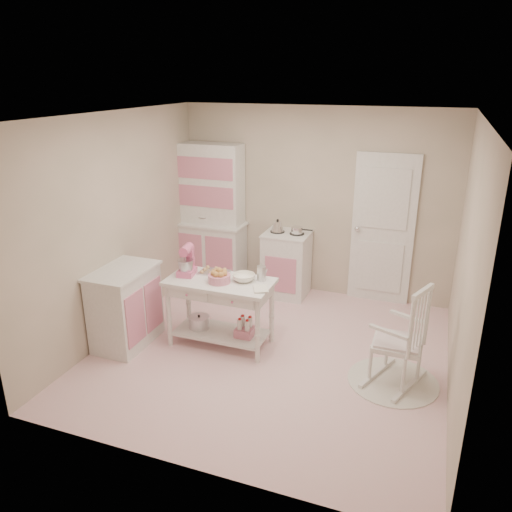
# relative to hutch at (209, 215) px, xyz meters

# --- Properties ---
(room_shell) EXTENTS (3.84, 3.84, 2.62)m
(room_shell) POSITION_rel_hutch_xyz_m (1.50, -1.66, 0.61)
(room_shell) COLOR pink
(room_shell) RESTS_ON ground
(door) EXTENTS (0.82, 0.05, 2.04)m
(door) POSITION_rel_hutch_xyz_m (2.45, 0.21, -0.02)
(door) COLOR white
(door) RESTS_ON ground
(hutch) EXTENTS (1.06, 0.50, 2.08)m
(hutch) POSITION_rel_hutch_xyz_m (0.00, 0.00, 0.00)
(hutch) COLOR white
(hutch) RESTS_ON ground
(stove) EXTENTS (0.62, 0.57, 0.92)m
(stove) POSITION_rel_hutch_xyz_m (1.20, -0.05, -0.58)
(stove) COLOR white
(stove) RESTS_ON ground
(base_cabinet) EXTENTS (0.54, 0.84, 0.92)m
(base_cabinet) POSITION_rel_hutch_xyz_m (-0.13, -2.02, -0.58)
(base_cabinet) COLOR white
(base_cabinet) RESTS_ON ground
(lace_rug) EXTENTS (0.92, 0.92, 0.01)m
(lace_rug) POSITION_rel_hutch_xyz_m (2.87, -1.77, -1.03)
(lace_rug) COLOR white
(lace_rug) RESTS_ON ground
(rocking_chair) EXTENTS (0.71, 0.85, 1.10)m
(rocking_chair) POSITION_rel_hutch_xyz_m (2.87, -1.77, -0.49)
(rocking_chair) COLOR white
(rocking_chair) RESTS_ON ground
(work_table) EXTENTS (1.20, 0.60, 0.80)m
(work_table) POSITION_rel_hutch_xyz_m (0.90, -1.66, -0.64)
(work_table) COLOR white
(work_table) RESTS_ON ground
(stand_mixer) EXTENTS (0.24, 0.31, 0.34)m
(stand_mixer) POSITION_rel_hutch_xyz_m (0.48, -1.64, -0.07)
(stand_mixer) COLOR #E05E90
(stand_mixer) RESTS_ON work_table
(cookie_tray) EXTENTS (0.34, 0.24, 0.02)m
(cookie_tray) POSITION_rel_hutch_xyz_m (0.75, -1.48, -0.23)
(cookie_tray) COLOR silver
(cookie_tray) RESTS_ON work_table
(bread_basket) EXTENTS (0.25, 0.25, 0.09)m
(bread_basket) POSITION_rel_hutch_xyz_m (0.92, -1.71, -0.19)
(bread_basket) COLOR pink
(bread_basket) RESTS_ON work_table
(mixing_bowl) EXTENTS (0.25, 0.25, 0.08)m
(mixing_bowl) POSITION_rel_hutch_xyz_m (1.16, -1.58, -0.20)
(mixing_bowl) COLOR white
(mixing_bowl) RESTS_ON work_table
(metal_pitcher) EXTENTS (0.10, 0.10, 0.17)m
(metal_pitcher) POSITION_rel_hutch_xyz_m (1.34, -1.50, -0.16)
(metal_pitcher) COLOR silver
(metal_pitcher) RESTS_ON work_table
(recipe_book) EXTENTS (0.22, 0.25, 0.02)m
(recipe_book) POSITION_rel_hutch_xyz_m (1.35, -1.78, -0.23)
(recipe_book) COLOR white
(recipe_book) RESTS_ON work_table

